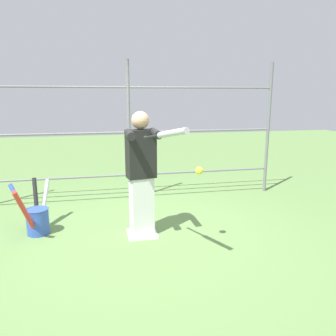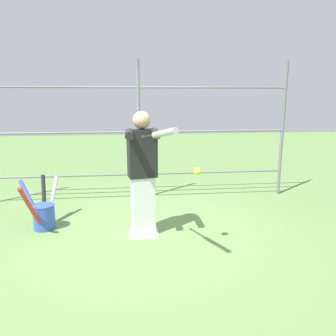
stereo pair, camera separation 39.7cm
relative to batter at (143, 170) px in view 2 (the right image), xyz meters
name	(u,v)px [view 2 (the right image)]	position (x,y,z in m)	size (l,w,h in m)	color
ground_plane	(144,233)	(0.00, -0.02, -0.91)	(24.00, 24.00, 0.00)	#608447
home_plate	(144,233)	(0.00, -0.02, -0.90)	(0.40, 0.40, 0.02)	white
fence_backstop	(139,132)	(0.00, -1.62, 0.33)	(5.45, 0.06, 2.49)	slate
batter	(143,170)	(0.00, 0.00, 0.00)	(0.43, 0.62, 1.69)	silver
baseball_bat_swinging	(161,134)	(-0.17, 0.94, 0.59)	(0.33, 0.86, 0.22)	black
softball_in_flight	(197,171)	(-0.64, 0.50, 0.08)	(0.10, 0.10, 0.10)	yellow
bat_bucket	(43,213)	(1.43, -0.37, -0.68)	(0.60, 1.06, 0.75)	#3351B2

